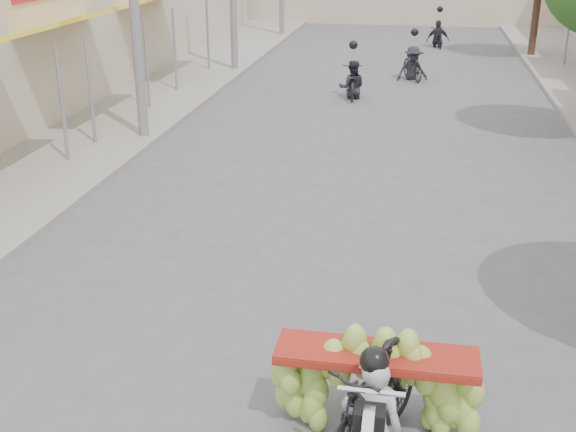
# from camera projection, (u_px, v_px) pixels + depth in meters

# --- Properties ---
(sidewalk_left) EXTENTS (4.00, 60.00, 0.12)m
(sidewalk_left) POSITION_uv_depth(u_px,v_px,m) (129.00, 106.00, 20.57)
(sidewalk_left) COLOR gray
(sidewalk_left) RESTS_ON ground
(banana_motorbike) EXTENTS (2.20, 1.97, 2.07)m
(banana_motorbike) POSITION_uv_depth(u_px,v_px,m) (374.00, 385.00, 7.00)
(banana_motorbike) COLOR black
(banana_motorbike) RESTS_ON ground
(bg_motorbike_a) EXTENTS (0.84, 1.67, 1.95)m
(bg_motorbike_a) POSITION_uv_depth(u_px,v_px,m) (352.00, 73.00, 21.57)
(bg_motorbike_a) COLOR black
(bg_motorbike_a) RESTS_ON ground
(bg_motorbike_b) EXTENTS (1.18, 1.80, 1.95)m
(bg_motorbike_b) POSITION_uv_depth(u_px,v_px,m) (413.00, 55.00, 24.07)
(bg_motorbike_b) COLOR black
(bg_motorbike_b) RESTS_ON ground
(bg_motorbike_c) EXTENTS (1.06, 1.47, 1.95)m
(bg_motorbike_c) POSITION_uv_depth(u_px,v_px,m) (439.00, 27.00, 30.64)
(bg_motorbike_c) COLOR black
(bg_motorbike_c) RESTS_ON ground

